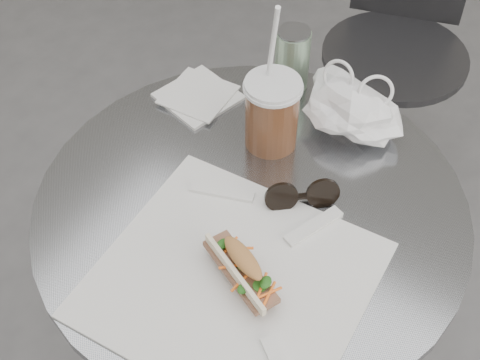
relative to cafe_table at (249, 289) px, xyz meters
The scene contains 9 objects.
cafe_table is the anchor object (origin of this frame).
chair_far 0.90m from the cafe_table, 95.43° to the left, with size 0.42×0.45×0.77m.
sandwich_paper 0.32m from the cafe_table, 67.72° to the right, with size 0.41×0.39×0.00m, color white.
banh_mi 0.35m from the cafe_table, 62.40° to the right, with size 0.20×0.15×0.06m.
iced_coffee 0.38m from the cafe_table, 109.60° to the left, with size 0.11×0.11×0.31m.
sunglasses 0.31m from the cafe_table, 32.86° to the left, with size 0.11×0.10×0.06m.
plastic_bag 0.42m from the cafe_table, 79.34° to the left, with size 0.19×0.15×0.09m, color white, non-canonical shape.
napkin_stack 0.41m from the cafe_table, 144.08° to the left, with size 0.17×0.17×0.01m.
drink_can 0.47m from the cafe_table, 108.87° to the left, with size 0.07×0.07×0.13m.
Camera 1 is at (0.39, -0.43, 1.64)m, focal length 50.00 mm.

